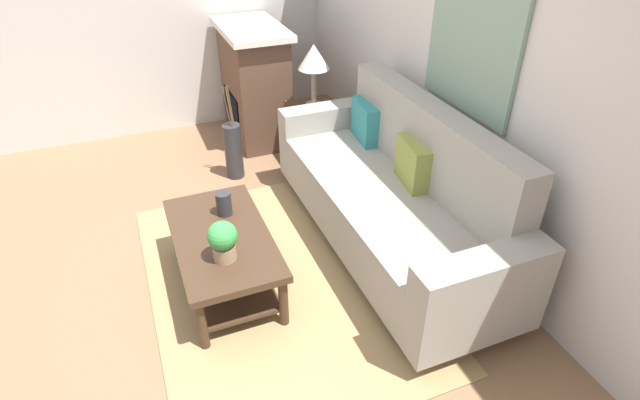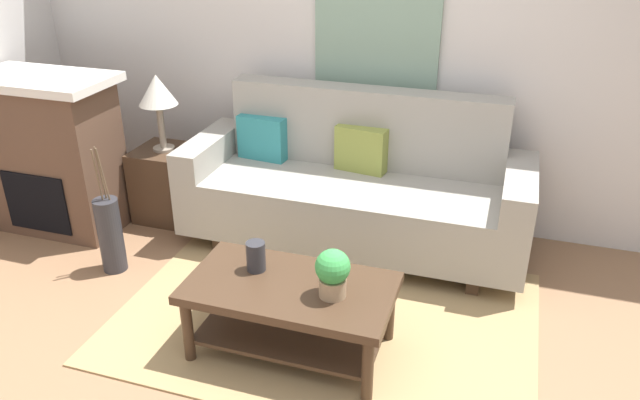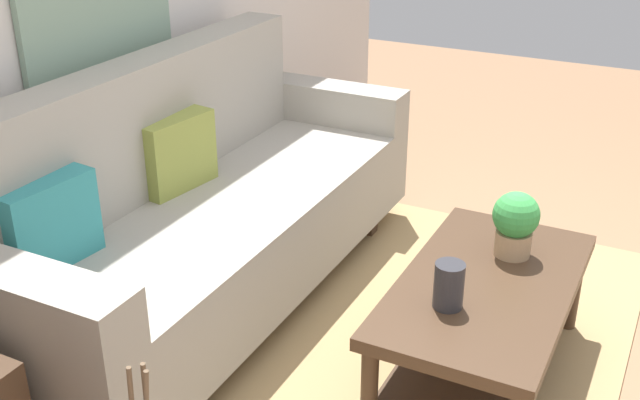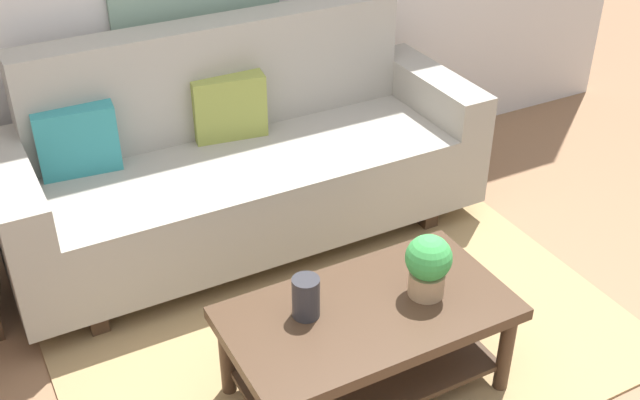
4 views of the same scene
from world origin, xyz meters
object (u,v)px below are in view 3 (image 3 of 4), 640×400
Objects in this scene: tabletop_vase at (449,285)px; coffee_table at (484,308)px; potted_plant_tabletop at (515,222)px; couch at (205,211)px; throw_pillow_teal at (50,223)px; throw_pillow_olive at (178,153)px.

coffee_table is at bearing -19.27° from tabletop_vase.
tabletop_vase is 0.48m from potted_plant_tabletop.
potted_plant_tabletop is at bearing -6.62° from coffee_table.
throw_pillow_teal is (-0.75, 0.12, 0.25)m from couch.
throw_pillow_teal reaches higher than tabletop_vase.
couch is at bearing 99.80° from potted_plant_tabletop.
tabletop_vase is (-0.24, -1.30, -0.17)m from throw_pillow_olive.
throw_pillow_olive is at bearing 90.00° from couch.
throw_pillow_teal reaches higher than coffee_table.
throw_pillow_teal is 1.71m from potted_plant_tabletop.
couch reaches higher than tabletop_vase.
throw_pillow_olive reaches higher than tabletop_vase.
throw_pillow_olive is at bearing 98.95° from potted_plant_tabletop.
coffee_table is (0.73, -1.38, -0.37)m from throw_pillow_teal.
throw_pillow_olive is 1.34m from tabletop_vase.
potted_plant_tabletop is (0.47, -0.11, 0.06)m from tabletop_vase.
couch is at bearing -90.00° from throw_pillow_olive.
coffee_table is 0.35m from potted_plant_tabletop.
throw_pillow_teal is at bearing 111.05° from tabletop_vase.
potted_plant_tabletop is at bearing -12.87° from tabletop_vase.
potted_plant_tabletop reaches higher than coffee_table.
potted_plant_tabletop is at bearing -55.53° from throw_pillow_teal.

